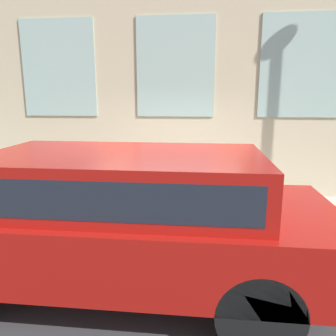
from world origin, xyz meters
TOP-DOWN VIEW (x-y plane):
  - ground_plane at (0.00, 0.00)m, footprint 80.00×80.00m
  - sidewalk at (1.11, 0.00)m, footprint 2.22×60.00m
  - fire_hydrant at (0.48, -0.30)m, footprint 0.32×0.44m
  - person at (0.84, 0.28)m, footprint 0.28×0.19m
  - parked_truck_red_near at (-1.45, 0.34)m, footprint 2.00×5.05m

SIDE VIEW (x-z plane):
  - ground_plane at x=0.00m, z-range 0.00..0.00m
  - sidewalk at x=1.11m, z-range 0.00..0.18m
  - fire_hydrant at x=0.48m, z-range 0.19..1.04m
  - person at x=0.84m, z-range 0.30..1.47m
  - parked_truck_red_near at x=-1.45m, z-range 0.15..1.86m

